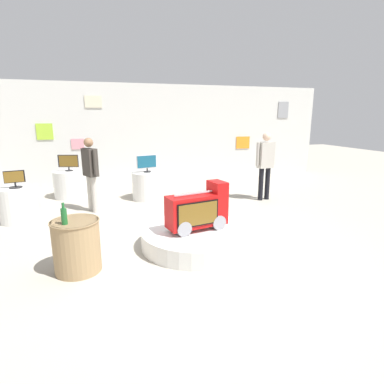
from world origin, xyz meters
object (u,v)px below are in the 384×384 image
Objects in this scene: side_table_round at (77,245)px; shopper_browsing_rear at (265,161)px; display_pedestal_left_rear at (148,186)px; shopper_browsing_near_truck at (90,169)px; novelty_firetruck_tv at (198,211)px; display_pedestal_center_rear at (70,184)px; bottle_on_side_table at (64,216)px; tv_on_right_rear at (15,179)px; main_display_pedestal at (197,237)px; display_pedestal_right_rear at (18,205)px; tv_on_left_rear at (147,162)px; tv_on_center_rear at (68,162)px.

shopper_browsing_rear is (4.37, 2.62, 0.61)m from side_table_round.
shopper_browsing_near_truck reaches higher than display_pedestal_left_rear.
novelty_firetruck_tv is 1.42× the size of side_table_round.
shopper_browsing_near_truck reaches higher than display_pedestal_center_rear.
bottle_on_side_table is at bearing -148.55° from shopper_browsing_rear.
novelty_firetruck_tv is 3.82m from tv_on_right_rear.
side_table_round is (-1.83, -0.34, 0.23)m from main_display_pedestal.
display_pedestal_center_rear is 1.16× the size of display_pedestal_right_rear.
main_display_pedestal is at bearing -85.08° from tv_on_left_rear.
tv_on_left_rear reaches higher than side_table_round.
novelty_firetruck_tv is 1.90m from side_table_round.
bottle_on_side_table is (1.13, -2.69, -0.03)m from tv_on_right_rear.
novelty_firetruck_tv reaches higher than bottle_on_side_table.
display_pedestal_center_rear is 2.86× the size of bottle_on_side_table.
tv_on_center_rear is at bearing 118.67° from main_display_pedestal.
tv_on_left_rear is at bearing 19.67° from tv_on_right_rear.
side_table_round is at bearing -113.57° from tv_on_left_rear.
tv_on_left_rear is 3.93m from side_table_round.
display_pedestal_right_rear is (-2.79, -1.00, 0.00)m from display_pedestal_left_rear.
novelty_firetruck_tv is 3.61× the size of bottle_on_side_table.
display_pedestal_right_rear is 2.96m from bottle_on_side_table.
tv_on_left_rear is 4.05m from bottle_on_side_table.
bottle_on_side_table is (-0.11, -0.12, 0.47)m from side_table_round.
main_display_pedestal is 6.31× the size of bottle_on_side_table.
bottle_on_side_table is 3.01m from shopper_browsing_near_truck.
tv_on_right_rear reaches higher than main_display_pedestal.
novelty_firetruck_tv reaches higher than tv_on_right_rear.
main_display_pedestal is 2.56× the size of display_pedestal_right_rear.
main_display_pedestal is 1.75× the size of novelty_firetruck_tv.
display_pedestal_center_rear is at bearing 63.77° from tv_on_right_rear.
novelty_firetruck_tv is at bearing -35.91° from display_pedestal_right_rear.
shopper_browsing_near_truck is at bearing 85.99° from side_table_round.
display_pedestal_center_rear is (-1.91, 0.78, -0.60)m from tv_on_left_rear.
shopper_browsing_near_truck is 0.97× the size of shopper_browsing_rear.
tv_on_center_rear is 1.34× the size of tv_on_right_rear.
shopper_browsing_rear is at bearing -20.09° from display_pedestal_center_rear.
side_table_round reaches higher than display_pedestal_center_rear.
display_pedestal_right_rear is at bearing 80.40° from tv_on_right_rear.
tv_on_left_rear is at bearing 19.61° from display_pedestal_right_rear.
shopper_browsing_near_truck reaches higher than novelty_firetruck_tv.
tv_on_right_rear is 0.23× the size of shopper_browsing_near_truck.
main_display_pedestal is 4.84× the size of tv_on_right_rear.
tv_on_left_rear is at bearing -22.13° from tv_on_center_rear.
shopper_browsing_near_truck reaches higher than side_table_round.
tv_on_left_rear is 0.33× the size of shopper_browsing_near_truck.
side_table_round is (-1.56, -3.57, -0.57)m from tv_on_left_rear.
tv_on_left_rear is at bearing 95.26° from novelty_firetruck_tv.
shopper_browsing_rear is (4.48, 2.74, 0.14)m from bottle_on_side_table.
display_pedestal_left_rear is 1.64m from shopper_browsing_near_truck.
display_pedestal_right_rear is (-0.88, -1.77, 0.00)m from display_pedestal_center_rear.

